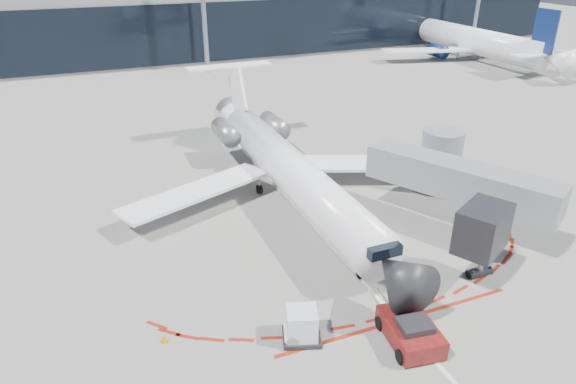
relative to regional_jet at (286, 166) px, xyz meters
name	(u,v)px	position (x,y,z in m)	size (l,w,h in m)	color
ground	(308,221)	(-0.01, -4.14, -2.65)	(260.00, 260.00, 0.00)	slate
apron_centerline	(297,209)	(-0.01, -2.14, -2.65)	(0.25, 40.00, 0.01)	silver
apron_stop_bar	(398,320)	(-0.01, -15.64, -2.65)	(14.00, 0.25, 0.01)	maroon
terminal_building	(150,3)	(-0.01, 60.83, 5.87)	(150.00, 24.15, 24.00)	gray
jet_bridge	(453,177)	(9.78, -7.16, 0.35)	(10.03, 15.20, 4.90)	gray
regional_jet	(286,166)	(0.00, 0.00, 0.00)	(25.74, 31.74, 7.95)	white
pushback_tug	(410,331)	(-0.37, -17.16, -2.01)	(2.82, 5.73, 1.46)	#4E0B0E
ramp_worker	(423,298)	(1.53, -15.48, -1.78)	(0.64, 0.42, 1.76)	#95E317
uld_container	(302,326)	(-5.28, -14.99, -1.78)	(2.30, 2.12, 1.77)	black
safety_cone_left	(164,338)	(-11.67, -12.59, -2.42)	(0.34, 0.34, 0.47)	orange
bg_airliner_1	(469,21)	(48.58, 38.05, 3.29)	(36.73, 38.89, 11.88)	white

